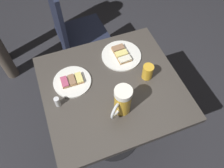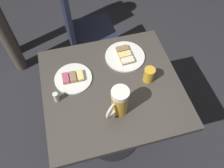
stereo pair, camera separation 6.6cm
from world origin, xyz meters
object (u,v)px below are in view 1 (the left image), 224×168
Objects in this scene: cafe_chair at (74,31)px; beer_mug at (122,101)px; beer_glass_small at (148,72)px; salt_shaker at (57,102)px; plate_far at (121,55)px; plate_near at (72,81)px.

beer_mug is at bearing -0.19° from cafe_chair.
beer_glass_small is 0.80m from cafe_chair.
beer_mug is 1.97× the size of beer_glass_small.
beer_glass_small is 1.49× the size of salt_shaker.
salt_shaker is at bearing -179.74° from beer_glass_small.
salt_shaker is 0.79m from cafe_chair.
beer_mug reaches higher than beer_glass_small.
plate_far is 0.25× the size of cafe_chair.
plate_near is 0.89× the size of plate_far.
beer_mug is 0.26m from beer_glass_small.
cafe_chair reaches higher than plate_near.
beer_glass_small is (0.40, -0.11, 0.04)m from plate_near.
salt_shaker is at bearing -133.08° from plate_near.
salt_shaker is at bearing -22.33° from cafe_chair.
beer_mug is 0.33m from salt_shaker.
plate_far is at bearing 68.00° from beer_mug.
cafe_chair is (-0.26, 0.72, -0.24)m from beer_glass_small.
plate_near is 0.33m from beer_mug.
beer_glass_small reaches higher than plate_far.
beer_mug is 0.91m from cafe_chair.
cafe_chair is at bearing 76.95° from plate_near.
beer_mug reaches higher than salt_shaker.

